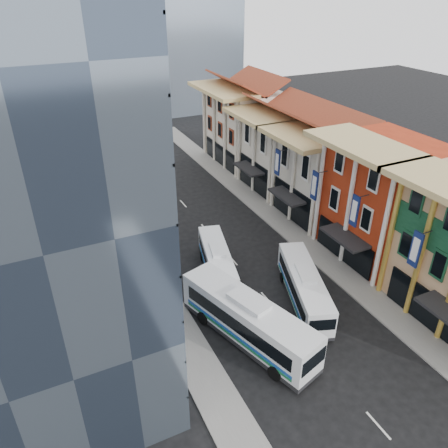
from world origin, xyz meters
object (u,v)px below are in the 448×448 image
bus_left_near (248,319)px  office_tower (22,156)px  bus_left_far (217,262)px  bus_right (304,287)px

bus_left_near → office_tower: bearing=132.8°
office_tower → bus_left_far: (14.51, 1.26, -13.45)m
bus_right → bus_left_far: bearing=146.2°
bus_left_near → bus_left_far: bearing=63.4°
office_tower → bus_right: 24.41m
bus_right → office_tower: bearing=-176.5°
office_tower → bus_left_far: size_ratio=3.10×
bus_left_far → office_tower: bearing=-160.7°
bus_left_far → bus_right: (5.14, -6.90, 0.12)m
office_tower → bus_left_near: office_tower is taller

